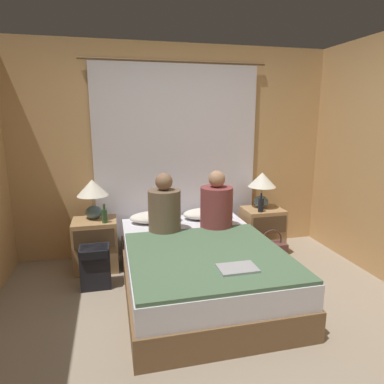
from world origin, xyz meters
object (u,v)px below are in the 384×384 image
(lamp_left, at_px, (93,192))
(lamp_right, at_px, (262,184))
(nightstand_right, at_px, (262,231))
(handbag_on_floor, at_px, (271,253))
(bed, at_px, (199,268))
(pillow_left, at_px, (156,217))
(pillow_right, at_px, (208,213))
(backpack_on_floor, at_px, (95,264))
(person_right_in_bed, at_px, (216,205))
(beer_bottle_on_right_stand, at_px, (261,204))
(person_left_in_bed, at_px, (164,208))
(beer_bottle_on_left_stand, at_px, (105,215))
(laptop_on_bed, at_px, (237,268))
(nightstand_left, at_px, (96,244))

(lamp_left, height_order, lamp_right, same)
(nightstand_right, relative_size, handbag_on_floor, 1.34)
(bed, bearing_deg, lamp_left, 141.48)
(bed, bearing_deg, lamp_right, 38.52)
(lamp_right, height_order, pillow_left, lamp_right)
(pillow_right, xyz_separation_m, backpack_on_floor, (-1.30, -0.50, -0.30))
(nightstand_right, xyz_separation_m, pillow_right, (-0.68, 0.07, 0.25))
(lamp_right, height_order, handbag_on_floor, lamp_right)
(backpack_on_floor, xyz_separation_m, handbag_on_floor, (1.94, 0.07, -0.10))
(person_right_in_bed, bearing_deg, nightstand_right, 23.30)
(bed, xyz_separation_m, person_right_in_bed, (0.30, 0.43, 0.50))
(lamp_right, relative_size, beer_bottle_on_right_stand, 1.93)
(bed, relative_size, person_left_in_bed, 3.19)
(person_right_in_bed, relative_size, backpack_on_floor, 1.50)
(pillow_left, xyz_separation_m, person_left_in_bed, (0.05, -0.37, 0.20))
(nightstand_right, distance_m, backpack_on_floor, 2.04)
(bed, height_order, person_right_in_bed, person_right_in_bed)
(pillow_right, distance_m, handbag_on_floor, 0.86)
(bed, height_order, lamp_left, lamp_left)
(pillow_right, distance_m, person_right_in_bed, 0.42)
(bed, relative_size, pillow_right, 3.39)
(lamp_left, distance_m, beer_bottle_on_left_stand, 0.31)
(laptop_on_bed, height_order, handbag_on_floor, laptop_on_bed)
(person_right_in_bed, distance_m, backpack_on_floor, 1.39)
(person_right_in_bed, bearing_deg, beer_bottle_on_right_stand, 16.80)
(nightstand_right, bearing_deg, pillow_right, 173.83)
(beer_bottle_on_right_stand, bearing_deg, bed, -146.08)
(nightstand_right, bearing_deg, backpack_on_floor, -167.78)
(bed, distance_m, beer_bottle_on_left_stand, 1.15)
(nightstand_left, height_order, lamp_left, lamp_left)
(pillow_left, distance_m, person_right_in_bed, 0.75)
(lamp_left, distance_m, backpack_on_floor, 0.80)
(pillow_right, bearing_deg, person_right_in_bed, -91.63)
(pillow_left, distance_m, laptop_on_bed, 1.53)
(person_left_in_bed, height_order, beer_bottle_on_right_stand, person_left_in_bed)
(nightstand_left, bearing_deg, person_right_in_bed, -12.96)
(lamp_left, xyz_separation_m, lamp_right, (2.00, 0.00, 0.00))
(nightstand_left, bearing_deg, beer_bottle_on_left_stand, -45.09)
(nightstand_right, bearing_deg, lamp_left, 178.11)
(person_left_in_bed, distance_m, laptop_on_bed, 1.18)
(bed, bearing_deg, handbag_on_floor, 21.33)
(pillow_left, height_order, beer_bottle_on_right_stand, beer_bottle_on_right_stand)
(backpack_on_floor, bearing_deg, laptop_on_bed, -40.12)
(pillow_left, distance_m, beer_bottle_on_right_stand, 1.25)
(nightstand_right, relative_size, pillow_left, 0.95)
(beer_bottle_on_left_stand, distance_m, handbag_on_floor, 1.92)
(nightstand_right, relative_size, pillow_right, 0.95)
(person_right_in_bed, bearing_deg, bed, -125.21)
(nightstand_right, xyz_separation_m, beer_bottle_on_left_stand, (-1.88, -0.12, 0.36))
(beer_bottle_on_right_stand, bearing_deg, person_right_in_bed, -163.20)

